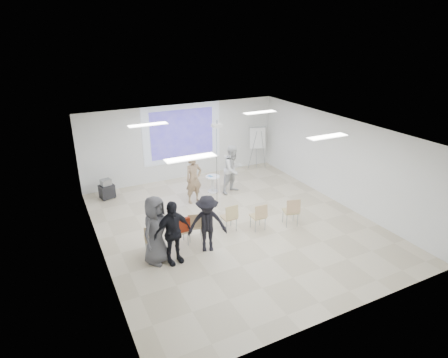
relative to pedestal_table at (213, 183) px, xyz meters
name	(u,v)px	position (x,y,z in m)	size (l,w,h in m)	color
floor	(235,226)	(-0.42, -2.58, -0.41)	(8.00, 9.00, 0.10)	beige
ceiling	(237,130)	(-0.42, -2.58, 2.69)	(8.00, 9.00, 0.10)	white
wall_back	(182,142)	(-0.42, 1.97, 1.14)	(8.00, 0.10, 3.00)	silver
wall_left	(95,207)	(-4.47, -2.58, 1.14)	(0.10, 9.00, 3.00)	silver
wall_right	(340,160)	(3.63, -2.58, 1.14)	(0.10, 9.00, 3.00)	silver
projection_halo	(182,133)	(-0.42, 1.90, 1.49)	(3.20, 0.01, 2.30)	silver
projection_image	(182,134)	(-0.42, 1.89, 1.49)	(2.60, 0.01, 1.90)	#4035B4
pedestal_table	(213,183)	(0.00, 0.00, 0.00)	(0.70, 0.70, 0.66)	white
player_left	(194,176)	(-0.94, -0.48, 0.61)	(0.71, 0.48, 1.95)	#997B5D
player_right	(233,167)	(0.68, -0.32, 0.64)	(0.97, 0.77, 2.00)	silver
controller_left	(195,165)	(-0.76, -0.23, 0.92)	(0.04, 0.11, 0.04)	white
controller_right	(226,156)	(0.50, -0.07, 0.99)	(0.04, 0.12, 0.04)	white
chair_far_left	(152,237)	(-3.18, -3.00, 0.16)	(0.47, 0.50, 0.88)	tan
chair_left_mid	(181,230)	(-2.35, -2.97, 0.15)	(0.41, 0.44, 0.86)	tan
chair_left_inner	(195,224)	(-1.89, -2.90, 0.16)	(0.53, 0.55, 0.89)	tan
chair_center	(230,216)	(-0.76, -2.87, 0.16)	(0.43, 0.46, 0.89)	tan
chair_right_inner	(259,215)	(0.06, -3.19, 0.15)	(0.43, 0.46, 0.87)	tan
chair_right_far	(292,210)	(1.09, -3.41, 0.19)	(0.54, 0.57, 0.93)	tan
red_jacket	(182,225)	(-2.35, -3.12, 0.36)	(0.42, 0.10, 0.41)	#9E2B13
laptop	(195,224)	(-1.87, -2.80, 0.12)	(0.33, 0.24, 0.03)	black
audience_left	(172,228)	(-2.81, -3.63, 0.64)	(1.17, 0.70, 2.01)	black
audience_mid	(207,220)	(-1.78, -3.50, 0.56)	(1.20, 0.65, 1.85)	black
audience_outer	(155,226)	(-3.18, -3.40, 0.67)	(1.01, 0.67, 2.08)	#525256
flipchart_easel	(258,138)	(2.82, 1.50, 1.00)	(0.77, 0.61, 1.85)	gray
av_cart	(107,190)	(-3.63, 1.20, -0.03)	(0.57, 0.50, 0.73)	black
ceiling_projector	(217,130)	(-0.32, -1.09, 2.32)	(0.30, 0.25, 3.00)	white
fluor_panel_nw	(148,125)	(-2.42, -0.58, 2.61)	(1.20, 0.30, 0.02)	white
fluor_panel_ne	(260,112)	(1.58, -0.58, 2.61)	(1.20, 0.30, 0.02)	white
fluor_panel_sw	(191,158)	(-2.42, -4.08, 2.61)	(1.20, 0.30, 0.02)	white
fluor_panel_se	(327,137)	(1.58, -4.08, 2.61)	(1.20, 0.30, 0.02)	white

